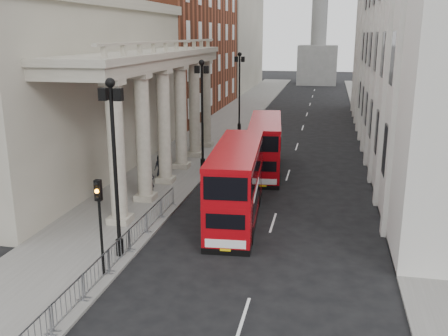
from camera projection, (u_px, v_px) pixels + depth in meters
The scene contains 19 objects.
ground at pixel (94, 301), 19.78m from camera, with size 260.00×260.00×0.00m, color black.
sidewalk_west at pixel (204, 142), 48.71m from camera, with size 6.00×140.00×0.12m, color slate.
sidewalk_east at pixel (380, 150), 45.44m from camera, with size 3.00×140.00×0.12m, color slate.
kerb at pixel (234, 143), 48.12m from camera, with size 0.20×140.00×0.14m, color slate.
portico_building at pixel (67, 93), 37.31m from camera, with size 9.00×28.00×12.00m, color gray.
brick_building at pixel (181, 28), 64.36m from camera, with size 9.00×32.00×22.00m, color brown.
west_building_far at pixel (229, 35), 94.87m from camera, with size 9.00×30.00×20.00m, color gray.
east_building at pixel (419, 7), 43.60m from camera, with size 8.00×55.00×25.00m, color beige.
monument_column at pixel (320, 5), 101.39m from camera, with size 8.00×8.00×54.20m.
lamp_post_south at pixel (114, 157), 22.40m from camera, with size 1.05×0.44×8.32m.
lamp_post_mid at pixel (202, 107), 37.52m from camera, with size 1.05×0.44×8.32m.
lamp_post_north at pixel (239, 86), 52.65m from camera, with size 1.05×0.44×8.32m.
traffic_light at pixel (99, 210), 20.94m from camera, with size 0.28×0.33×4.30m.
crowd_barriers at pixel (109, 261), 21.78m from camera, with size 0.50×18.75×1.10m.
bus_near at pixel (237, 182), 27.99m from camera, with size 3.13×10.05×4.27m.
bus_far at pixel (265, 145), 37.88m from camera, with size 3.22×9.59×4.06m.
pedestrian_a at pixel (149, 182), 32.05m from camera, with size 0.68×0.45×1.86m, color black.
pedestrian_b at pixel (164, 159), 38.27m from camera, with size 0.86×0.67×1.77m, color black.
pedestrian_c at pixel (160, 166), 36.12m from camera, with size 0.84×0.55×1.72m, color black.
Camera 1 is at (8.69, -16.29, 10.26)m, focal length 40.00 mm.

